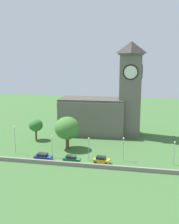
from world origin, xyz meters
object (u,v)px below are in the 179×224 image
Objects in this scene: streetlamp_east_mid at (124,145)px; streetlamp_west_mid at (52,143)px; car_yellow at (101,160)px; church at (105,107)px; car_blue at (43,157)px; car_green at (72,159)px; tree_by_tower at (67,128)px; tree_riverside_west at (36,125)px; streetlamp_east_end at (174,149)px; streetlamp_central at (89,145)px; streetlamp_west_end at (15,135)px.

streetlamp_west_mid is at bearing -176.88° from streetlamp_east_mid.
car_yellow is at bearing -7.30° from streetlamp_west_mid.
church is 31.52m from car_blue.
car_green is 0.47× the size of tree_by_tower.
streetlamp_east_end is at bearing -17.58° from tree_riverside_west.
car_yellow is 0.68× the size of streetlamp_east_mid.
streetlamp_central reaches higher than car_green.
car_blue is at bearing -177.27° from car_yellow.
church reaches higher than streetlamp_central.
church is 5.23× the size of streetlamp_west_mid.
church is at bearing 130.31° from streetlamp_east_end.
tree_by_tower is (13.22, 6.51, 1.04)m from streetlamp_west_end.
tree_by_tower is (2.08, 7.59, 2.06)m from streetlamp_west_mid.
tree_riverside_west reaches higher than streetlamp_central.
streetlamp_east_end is (21.32, 1.03, -0.03)m from streetlamp_central.
car_green is at bearing -22.84° from streetlamp_west_mid.
streetlamp_west_end is at bearing -153.78° from tree_by_tower.
streetlamp_west_end is 42.51m from streetlamp_east_end.
tree_riverside_west is at bearing 162.42° from streetlamp_east_end.
streetlamp_east_end is at bearing 8.08° from car_yellow.
car_green is at bearing -164.41° from streetlamp_east_mid.
streetlamp_east_end is at bearing -49.69° from church.
church is 28.51m from car_yellow.
streetlamp_west_mid reaches higher than car_green.
tree_by_tower reaches higher than streetlamp_west_mid.
streetlamp_central is 24.71m from tree_riverside_west.
streetlamp_west_end is at bearing 173.49° from car_yellow.
streetlamp_west_mid is at bearing -105.32° from tree_by_tower.
streetlamp_west_end reaches higher than car_green.
streetlamp_west_end reaches higher than streetlamp_central.
church is 5.10× the size of streetlamp_central.
car_yellow is (7.56, 0.80, 0.01)m from car_green.
car_yellow is at bearing -33.39° from tree_riverside_west.
streetlamp_west_end reaches higher than car_yellow.
streetlamp_east_end is (42.49, -0.30, -0.95)m from streetlamp_west_end.
church reaches higher than streetlamp_east_mid.
streetlamp_central is (11.70, 2.22, 3.26)m from car_blue.
streetlamp_east_mid is 0.91× the size of tree_riverside_west.
church reaches higher than car_blue.
car_yellow is 0.71× the size of streetlamp_west_mid.
car_yellow is at bearing 2.73° from car_blue.
streetlamp_west_end is 21.24m from streetlamp_central.
tree_by_tower is (-8.51, -17.66, -3.43)m from church.
streetlamp_east_mid reaches higher than streetlamp_central.
streetlamp_west_end is at bearing 168.09° from car_green.
car_blue is 0.76× the size of streetlamp_east_mid.
streetlamp_east_end is at bearing 2.77° from streetlamp_central.
streetlamp_west_end is at bearing 179.59° from streetlamp_east_end.
car_yellow is 25.25m from streetlamp_west_end.
church reaches higher than tree_by_tower.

